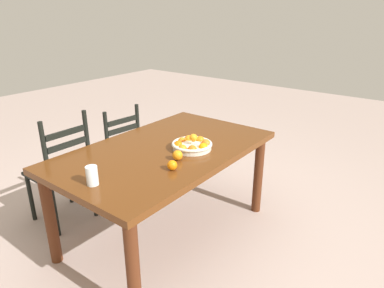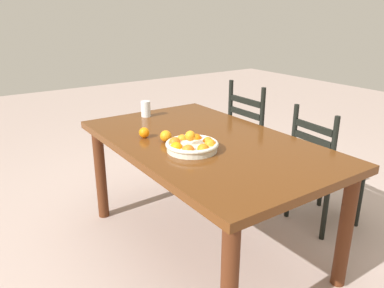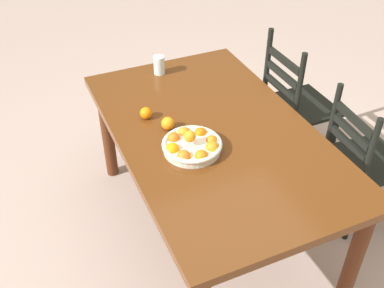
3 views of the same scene
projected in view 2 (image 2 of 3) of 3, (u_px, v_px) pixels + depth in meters
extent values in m
plane|color=#B69F96|center=(204.00, 244.00, 2.60)|extent=(12.00, 12.00, 0.00)
cube|color=#5B2F11|center=(206.00, 143.00, 2.35)|extent=(1.69, 1.01, 0.05)
cylinder|color=#502612|center=(101.00, 174.00, 2.84)|extent=(0.08, 0.08, 0.72)
cylinder|color=#502612|center=(193.00, 152.00, 3.29)|extent=(0.08, 0.08, 0.72)
cylinder|color=#502612|center=(345.00, 231.00, 2.11)|extent=(0.08, 0.08, 0.72)
cube|color=black|center=(260.00, 143.00, 3.21)|extent=(0.43, 0.43, 0.03)
cylinder|color=black|center=(290.00, 171.00, 3.24)|extent=(0.04, 0.04, 0.44)
cylinder|color=black|center=(259.00, 157.00, 3.54)|extent=(0.04, 0.04, 0.44)
cylinder|color=black|center=(258.00, 181.00, 3.04)|extent=(0.04, 0.04, 0.44)
cylinder|color=black|center=(228.00, 166.00, 3.34)|extent=(0.04, 0.04, 0.44)
cylinder|color=black|center=(262.00, 121.00, 2.87)|extent=(0.04, 0.04, 0.52)
cylinder|color=black|center=(230.00, 111.00, 3.17)|extent=(0.04, 0.04, 0.52)
cube|color=black|center=(245.00, 125.00, 3.05)|extent=(0.34, 0.03, 0.04)
cube|color=black|center=(245.00, 113.00, 3.01)|extent=(0.34, 0.03, 0.04)
cube|color=black|center=(246.00, 101.00, 2.98)|extent=(0.34, 0.03, 0.04)
cube|color=black|center=(327.00, 169.00, 2.75)|extent=(0.45, 0.45, 0.03)
cylinder|color=black|center=(359.00, 200.00, 2.76)|extent=(0.04, 0.04, 0.42)
cylinder|color=black|center=(322.00, 182.00, 3.05)|extent=(0.04, 0.04, 0.42)
cylinder|color=black|center=(325.00, 213.00, 2.59)|extent=(0.04, 0.04, 0.42)
cylinder|color=black|center=(289.00, 192.00, 2.89)|extent=(0.04, 0.04, 0.42)
cylinder|color=black|center=(333.00, 150.00, 2.44)|extent=(0.04, 0.04, 0.45)
cylinder|color=black|center=(294.00, 135.00, 2.73)|extent=(0.04, 0.04, 0.45)
cube|color=black|center=(312.00, 151.00, 2.61)|extent=(0.32, 0.05, 0.04)
cube|color=black|center=(313.00, 139.00, 2.58)|extent=(0.32, 0.05, 0.04)
cube|color=black|center=(314.00, 128.00, 2.55)|extent=(0.32, 0.05, 0.04)
cylinder|color=silver|center=(192.00, 147.00, 2.16)|extent=(0.29, 0.29, 0.04)
torus|color=silver|center=(192.00, 144.00, 2.15)|extent=(0.31, 0.31, 0.02)
sphere|color=orange|center=(203.00, 150.00, 2.07)|extent=(0.07, 0.07, 0.07)
sphere|color=orange|center=(210.00, 145.00, 2.14)|extent=(0.07, 0.07, 0.07)
sphere|color=orange|center=(208.00, 142.00, 2.20)|extent=(0.06, 0.06, 0.06)
sphere|color=orange|center=(196.00, 139.00, 2.25)|extent=(0.06, 0.06, 0.06)
sphere|color=orange|center=(183.00, 140.00, 2.23)|extent=(0.06, 0.06, 0.06)
sphere|color=orange|center=(175.00, 143.00, 2.18)|extent=(0.07, 0.07, 0.07)
sphere|color=orange|center=(176.00, 148.00, 2.10)|extent=(0.07, 0.07, 0.07)
sphere|color=orange|center=(188.00, 151.00, 2.05)|extent=(0.07, 0.07, 0.07)
sphere|color=orange|center=(190.00, 136.00, 2.12)|extent=(0.06, 0.06, 0.06)
sphere|color=orange|center=(144.00, 133.00, 2.37)|extent=(0.07, 0.07, 0.07)
sphere|color=orange|center=(166.00, 136.00, 2.30)|extent=(0.07, 0.07, 0.07)
cylinder|color=silver|center=(146.00, 109.00, 2.84)|extent=(0.07, 0.07, 0.12)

